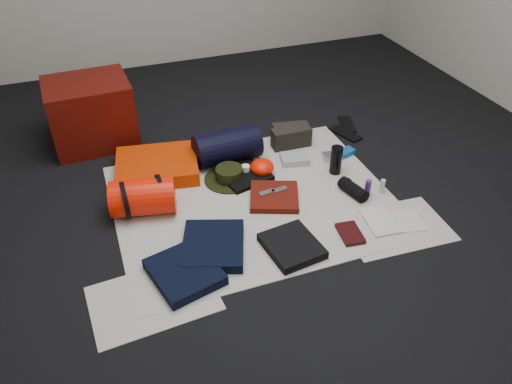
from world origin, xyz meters
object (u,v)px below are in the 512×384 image
object	(u,v)px
stuff_sack	(143,197)
water_bottle	(336,160)
sleeping_pad	(157,166)
red_cabinet	(91,113)
navy_duffel	(227,146)
paperback_book	(350,233)
compact_camera	(331,157)

from	to	relation	value
stuff_sack	water_bottle	world-z (taller)	stuff_sack
sleeping_pad	stuff_sack	size ratio (longest dim) A/B	1.41
red_cabinet	navy_duffel	distance (m)	0.97
navy_duffel	water_bottle	distance (m)	0.70
stuff_sack	navy_duffel	size ratio (longest dim) A/B	0.84
sleeping_pad	paperback_book	world-z (taller)	sleeping_pad
red_cabinet	paperback_book	xyz separation A→B (m)	(1.18, -1.49, -0.21)
sleeping_pad	navy_duffel	bearing A→B (deg)	-2.93
stuff_sack	water_bottle	distance (m)	1.20
stuff_sack	navy_duffel	bearing A→B (deg)	30.06
compact_camera	paperback_book	distance (m)	0.75
navy_duffel	water_bottle	bearing A→B (deg)	-34.68
sleeping_pad	red_cabinet	bearing A→B (deg)	121.24
stuff_sack	navy_duffel	distance (m)	0.70
water_bottle	paperback_book	xyz separation A→B (m)	(-0.20, -0.57, -0.08)
water_bottle	paperback_book	distance (m)	0.61
navy_duffel	water_bottle	size ratio (longest dim) A/B	2.28
sleeping_pad	compact_camera	world-z (taller)	sleeping_pad
navy_duffel	paperback_book	size ratio (longest dim) A/B	2.42
navy_duffel	compact_camera	world-z (taller)	navy_duffel
sleeping_pad	compact_camera	xyz separation A→B (m)	(1.10, -0.25, -0.02)
navy_duffel	paperback_book	distance (m)	1.02
red_cabinet	stuff_sack	xyz separation A→B (m)	(0.18, -0.91, -0.11)
sleeping_pad	water_bottle	world-z (taller)	water_bottle
red_cabinet	stuff_sack	size ratio (longest dim) A/B	1.51
red_cabinet	sleeping_pad	bearing A→B (deg)	-61.31
stuff_sack	navy_duffel	xyz separation A→B (m)	(0.61, 0.35, 0.01)
water_bottle	compact_camera	size ratio (longest dim) A/B	1.61
water_bottle	sleeping_pad	bearing A→B (deg)	159.82
red_cabinet	water_bottle	bearing A→B (deg)	-36.25
stuff_sack	paperback_book	bearing A→B (deg)	-30.17
stuff_sack	compact_camera	xyz separation A→B (m)	(1.25, 0.13, -0.08)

